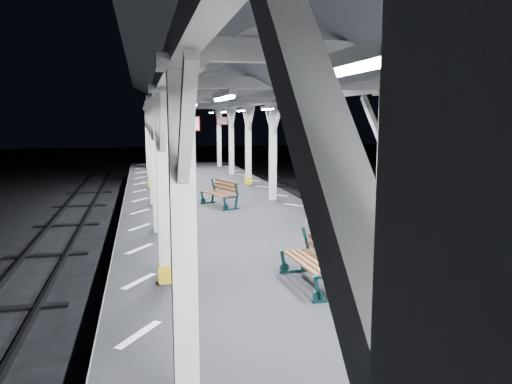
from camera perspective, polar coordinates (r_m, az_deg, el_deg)
name	(u,v)px	position (r m, az deg, el deg)	size (l,w,h in m)	color
ground	(315,384)	(7.75, 6.81, -20.94)	(120.00, 120.00, 0.00)	black
platform	(316,351)	(7.52, 6.88, -17.63)	(6.00, 50.00, 1.00)	black
hazard_stripes_left	(139,334)	(6.93, -13.24, -15.57)	(1.00, 48.00, 0.01)	silver
hazard_stripes_right	(469,303)	(8.42, 23.17, -11.63)	(1.00, 48.00, 0.01)	silver
canopy	(322,59)	(6.78, 7.57, 14.87)	(5.40, 49.00, 4.65)	silver
bench_mid	(316,259)	(8.48, 6.85, -7.64)	(0.69, 1.61, 0.86)	#0E2D2D
bench_far	(221,193)	(15.86, -3.99, -0.08)	(1.06, 1.63, 0.83)	#0E2D2D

